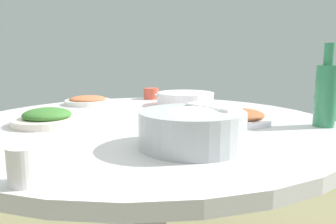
{
  "coord_description": "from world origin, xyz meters",
  "views": [
    {
      "loc": [
        0.91,
        0.69,
        0.98
      ],
      "look_at": [
        -0.05,
        0.05,
        0.78
      ],
      "focal_mm": 35.7,
      "sensor_mm": 36.0,
      "label": 1
    }
  ],
  "objects_px": {
    "dish_stirfry": "(237,117)",
    "dish_tofu_braise": "(88,100)",
    "dish_greens": "(47,118)",
    "round_dining_table": "(148,152)",
    "green_bottle": "(326,93)",
    "rice_bowl": "(192,128)",
    "soup_bowl": "(185,99)",
    "tea_cup_near": "(151,94)",
    "tea_cup_far": "(26,165)"
  },
  "relations": [
    {
      "from": "rice_bowl",
      "to": "tea_cup_near",
      "type": "relative_size",
      "value": 3.41
    },
    {
      "from": "dish_tofu_braise",
      "to": "dish_greens",
      "type": "bearing_deg",
      "value": 30.72
    },
    {
      "from": "green_bottle",
      "to": "dish_stirfry",
      "type": "bearing_deg",
      "value": -69.91
    },
    {
      "from": "tea_cup_near",
      "to": "tea_cup_far",
      "type": "xyz_separation_m",
      "value": [
        1.07,
        0.52,
        0.01
      ]
    },
    {
      "from": "dish_tofu_braise",
      "to": "dish_greens",
      "type": "distance_m",
      "value": 0.47
    },
    {
      "from": "dish_tofu_braise",
      "to": "rice_bowl",
      "type": "bearing_deg",
      "value": 64.36
    },
    {
      "from": "round_dining_table",
      "to": "dish_tofu_braise",
      "type": "height_order",
      "value": "dish_tofu_braise"
    },
    {
      "from": "soup_bowl",
      "to": "dish_greens",
      "type": "relative_size",
      "value": 1.13
    },
    {
      "from": "dish_stirfry",
      "to": "tea_cup_far",
      "type": "bearing_deg",
      "value": -7.74
    },
    {
      "from": "rice_bowl",
      "to": "green_bottle",
      "type": "distance_m",
      "value": 0.51
    },
    {
      "from": "rice_bowl",
      "to": "soup_bowl",
      "type": "distance_m",
      "value": 0.71
    },
    {
      "from": "tea_cup_near",
      "to": "rice_bowl",
      "type": "bearing_deg",
      "value": 42.8
    },
    {
      "from": "round_dining_table",
      "to": "tea_cup_far",
      "type": "distance_m",
      "value": 0.62
    },
    {
      "from": "dish_greens",
      "to": "tea_cup_near",
      "type": "relative_size",
      "value": 2.91
    },
    {
      "from": "soup_bowl",
      "to": "green_bottle",
      "type": "distance_m",
      "value": 0.63
    },
    {
      "from": "dish_tofu_braise",
      "to": "dish_greens",
      "type": "xyz_separation_m",
      "value": [
        0.4,
        0.24,
        0.0
      ]
    },
    {
      "from": "round_dining_table",
      "to": "green_bottle",
      "type": "distance_m",
      "value": 0.62
    },
    {
      "from": "dish_greens",
      "to": "green_bottle",
      "type": "relative_size",
      "value": 0.86
    },
    {
      "from": "rice_bowl",
      "to": "dish_stirfry",
      "type": "relative_size",
      "value": 1.14
    },
    {
      "from": "dish_stirfry",
      "to": "dish_greens",
      "type": "bearing_deg",
      "value": -52.9
    },
    {
      "from": "dish_stirfry",
      "to": "dish_tofu_braise",
      "type": "height_order",
      "value": "dish_stirfry"
    },
    {
      "from": "round_dining_table",
      "to": "rice_bowl",
      "type": "xyz_separation_m",
      "value": [
        0.2,
        0.29,
        0.16
      ]
    },
    {
      "from": "round_dining_table",
      "to": "dish_stirfry",
      "type": "distance_m",
      "value": 0.34
    },
    {
      "from": "round_dining_table",
      "to": "dish_tofu_braise",
      "type": "relative_size",
      "value": 6.2
    },
    {
      "from": "dish_greens",
      "to": "green_bottle",
      "type": "bearing_deg",
      "value": 122.03
    },
    {
      "from": "soup_bowl",
      "to": "dish_tofu_braise",
      "type": "height_order",
      "value": "soup_bowl"
    },
    {
      "from": "dish_greens",
      "to": "rice_bowl",
      "type": "bearing_deg",
      "value": 93.12
    },
    {
      "from": "round_dining_table",
      "to": "tea_cup_near",
      "type": "distance_m",
      "value": 0.62
    },
    {
      "from": "soup_bowl",
      "to": "tea_cup_near",
      "type": "relative_size",
      "value": 3.28
    },
    {
      "from": "rice_bowl",
      "to": "dish_greens",
      "type": "xyz_separation_m",
      "value": [
        0.03,
        -0.54,
        -0.03
      ]
    },
    {
      "from": "soup_bowl",
      "to": "tea_cup_near",
      "type": "distance_m",
      "value": 0.28
    },
    {
      "from": "dish_stirfry",
      "to": "dish_tofu_braise",
      "type": "bearing_deg",
      "value": -91.09
    },
    {
      "from": "dish_tofu_braise",
      "to": "tea_cup_near",
      "type": "xyz_separation_m",
      "value": [
        -0.32,
        0.13,
        0.01
      ]
    },
    {
      "from": "round_dining_table",
      "to": "tea_cup_near",
      "type": "bearing_deg",
      "value": -144.49
    },
    {
      "from": "rice_bowl",
      "to": "round_dining_table",
      "type": "bearing_deg",
      "value": -124.76
    },
    {
      "from": "tea_cup_far",
      "to": "green_bottle",
      "type": "bearing_deg",
      "value": 156.71
    },
    {
      "from": "round_dining_table",
      "to": "tea_cup_far",
      "type": "relative_size",
      "value": 18.64
    },
    {
      "from": "round_dining_table",
      "to": "green_bottle",
      "type": "xyz_separation_m",
      "value": [
        -0.25,
        0.52,
        0.22
      ]
    },
    {
      "from": "green_bottle",
      "to": "tea_cup_near",
      "type": "xyz_separation_m",
      "value": [
        -0.24,
        -0.87,
        -0.08
      ]
    },
    {
      "from": "green_bottle",
      "to": "rice_bowl",
      "type": "bearing_deg",
      "value": -27.25
    },
    {
      "from": "soup_bowl",
      "to": "round_dining_table",
      "type": "bearing_deg",
      "value": 12.13
    },
    {
      "from": "dish_tofu_braise",
      "to": "tea_cup_near",
      "type": "height_order",
      "value": "tea_cup_near"
    },
    {
      "from": "tea_cup_near",
      "to": "green_bottle",
      "type": "bearing_deg",
      "value": 74.58
    },
    {
      "from": "tea_cup_near",
      "to": "soup_bowl",
      "type": "bearing_deg",
      "value": 70.11
    },
    {
      "from": "rice_bowl",
      "to": "dish_stirfry",
      "type": "bearing_deg",
      "value": -176.01
    },
    {
      "from": "soup_bowl",
      "to": "dish_greens",
      "type": "height_order",
      "value": "soup_bowl"
    },
    {
      "from": "tea_cup_far",
      "to": "dish_tofu_braise",
      "type": "bearing_deg",
      "value": -139.13
    },
    {
      "from": "rice_bowl",
      "to": "soup_bowl",
      "type": "height_order",
      "value": "rice_bowl"
    },
    {
      "from": "dish_stirfry",
      "to": "dish_greens",
      "type": "distance_m",
      "value": 0.64
    },
    {
      "from": "round_dining_table",
      "to": "soup_bowl",
      "type": "bearing_deg",
      "value": -167.87
    }
  ]
}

